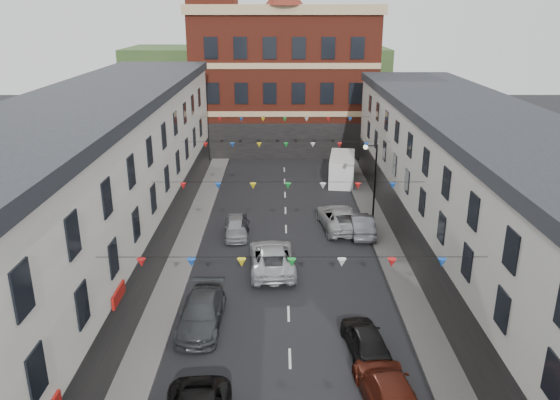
{
  "coord_description": "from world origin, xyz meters",
  "views": [
    {
      "loc": [
        -0.48,
        -25.71,
        15.5
      ],
      "look_at": [
        -0.46,
        6.59,
        4.2
      ],
      "focal_mm": 35.0,
      "sensor_mm": 36.0,
      "label": 1
    }
  ],
  "objects_px": {
    "street_lamp": "(372,171)",
    "car_left_d": "(201,313)",
    "car_left_e": "(236,227)",
    "car_right_d": "(365,339)",
    "moving_car": "(272,257)",
    "car_right_e": "(361,225)",
    "car_right_f": "(339,218)",
    "white_van": "(342,169)",
    "car_right_c": "(388,390)",
    "pedestrian": "(245,226)"
  },
  "relations": [
    {
      "from": "street_lamp",
      "to": "car_left_d",
      "type": "height_order",
      "value": "street_lamp"
    },
    {
      "from": "car_left_e",
      "to": "car_right_d",
      "type": "xyz_separation_m",
      "value": [
        7.2,
        -14.16,
        0.02
      ]
    },
    {
      "from": "car_left_d",
      "to": "moving_car",
      "type": "bearing_deg",
      "value": 62.91
    },
    {
      "from": "car_left_d",
      "to": "car_right_e",
      "type": "distance_m",
      "value": 15.77
    },
    {
      "from": "street_lamp",
      "to": "car_right_f",
      "type": "distance_m",
      "value": 4.38
    },
    {
      "from": "white_van",
      "to": "car_right_c",
      "type": "bearing_deg",
      "value": -84.92
    },
    {
      "from": "moving_car",
      "to": "pedestrian",
      "type": "relative_size",
      "value": 3.12
    },
    {
      "from": "moving_car",
      "to": "pedestrian",
      "type": "bearing_deg",
      "value": -72.11
    },
    {
      "from": "street_lamp",
      "to": "pedestrian",
      "type": "relative_size",
      "value": 3.15
    },
    {
      "from": "car_right_c",
      "to": "car_right_d",
      "type": "height_order",
      "value": "car_right_c"
    },
    {
      "from": "car_left_d",
      "to": "car_left_e",
      "type": "bearing_deg",
      "value": 87.01
    },
    {
      "from": "car_left_e",
      "to": "pedestrian",
      "type": "relative_size",
      "value": 2.14
    },
    {
      "from": "car_left_d",
      "to": "white_van",
      "type": "bearing_deg",
      "value": 69.79
    },
    {
      "from": "street_lamp",
      "to": "car_left_e",
      "type": "relative_size",
      "value": 1.47
    },
    {
      "from": "pedestrian",
      "to": "car_right_f",
      "type": "bearing_deg",
      "value": -6.91
    },
    {
      "from": "car_right_d",
      "to": "car_right_c",
      "type": "bearing_deg",
      "value": 88.5
    },
    {
      "from": "moving_car",
      "to": "pedestrian",
      "type": "height_order",
      "value": "pedestrian"
    },
    {
      "from": "car_right_d",
      "to": "moving_car",
      "type": "relative_size",
      "value": 0.71
    },
    {
      "from": "pedestrian",
      "to": "white_van",
      "type": "bearing_deg",
      "value": 35.37
    },
    {
      "from": "car_right_c",
      "to": "white_van",
      "type": "height_order",
      "value": "white_van"
    },
    {
      "from": "street_lamp",
      "to": "car_left_d",
      "type": "distance_m",
      "value": 19.05
    },
    {
      "from": "car_right_c",
      "to": "car_right_e",
      "type": "distance_m",
      "value": 18.28
    },
    {
      "from": "street_lamp",
      "to": "white_van",
      "type": "relative_size",
      "value": 1.04
    },
    {
      "from": "car_left_d",
      "to": "white_van",
      "type": "height_order",
      "value": "white_van"
    },
    {
      "from": "car_right_e",
      "to": "moving_car",
      "type": "distance_m",
      "value": 8.58
    },
    {
      "from": "street_lamp",
      "to": "car_right_c",
      "type": "xyz_separation_m",
      "value": [
        -2.57,
        -21.17,
        -3.16
      ]
    },
    {
      "from": "car_right_f",
      "to": "white_van",
      "type": "relative_size",
      "value": 1.02
    },
    {
      "from": "street_lamp",
      "to": "pedestrian",
      "type": "height_order",
      "value": "street_lamp"
    },
    {
      "from": "car_left_e",
      "to": "pedestrian",
      "type": "distance_m",
      "value": 0.89
    },
    {
      "from": "car_right_f",
      "to": "white_van",
      "type": "height_order",
      "value": "white_van"
    },
    {
      "from": "car_right_c",
      "to": "white_van",
      "type": "distance_m",
      "value": 31.14
    },
    {
      "from": "car_left_e",
      "to": "car_right_f",
      "type": "relative_size",
      "value": 0.69
    },
    {
      "from": "car_right_d",
      "to": "car_right_e",
      "type": "distance_m",
      "value": 14.61
    },
    {
      "from": "street_lamp",
      "to": "car_right_e",
      "type": "xyz_separation_m",
      "value": [
        -1.11,
        -2.95,
        -3.16
      ]
    },
    {
      "from": "car_right_c",
      "to": "pedestrian",
      "type": "bearing_deg",
      "value": -74.8
    },
    {
      "from": "white_van",
      "to": "car_left_d",
      "type": "bearing_deg",
      "value": -103.84
    },
    {
      "from": "car_right_d",
      "to": "car_right_e",
      "type": "bearing_deg",
      "value": -104.48
    },
    {
      "from": "car_right_d",
      "to": "white_van",
      "type": "relative_size",
      "value": 0.72
    },
    {
      "from": "pedestrian",
      "to": "car_right_e",
      "type": "bearing_deg",
      "value": -17.57
    },
    {
      "from": "street_lamp",
      "to": "car_left_e",
      "type": "distance_m",
      "value": 11.14
    },
    {
      "from": "moving_car",
      "to": "white_van",
      "type": "bearing_deg",
      "value": -112.86
    },
    {
      "from": "car_left_e",
      "to": "moving_car",
      "type": "xyz_separation_m",
      "value": [
        2.63,
        -5.37,
        0.13
      ]
    },
    {
      "from": "street_lamp",
      "to": "car_right_e",
      "type": "bearing_deg",
      "value": -110.66
    },
    {
      "from": "car_right_d",
      "to": "car_right_f",
      "type": "height_order",
      "value": "car_right_f"
    },
    {
      "from": "white_van",
      "to": "street_lamp",
      "type": "bearing_deg",
      "value": -75.8
    },
    {
      "from": "car_left_e",
      "to": "car_right_e",
      "type": "distance_m",
      "value": 9.04
    },
    {
      "from": "street_lamp",
      "to": "car_right_d",
      "type": "bearing_deg",
      "value": -99.6
    },
    {
      "from": "car_left_d",
      "to": "car_left_e",
      "type": "xyz_separation_m",
      "value": [
        0.91,
        11.9,
        -0.07
      ]
    },
    {
      "from": "car_right_d",
      "to": "car_left_d",
      "type": "bearing_deg",
      "value": -22.83
    },
    {
      "from": "car_right_c",
      "to": "car_right_e",
      "type": "bearing_deg",
      "value": -101.01
    }
  ]
}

